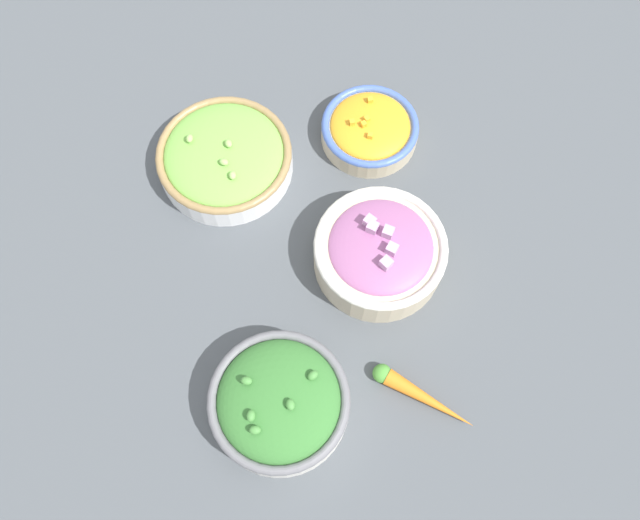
{
  "coord_description": "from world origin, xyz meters",
  "views": [
    {
      "loc": [
        0.32,
        -0.04,
        0.82
      ],
      "look_at": [
        0.0,
        0.0,
        0.03
      ],
      "focal_mm": 35.0,
      "sensor_mm": 36.0,
      "label": 1
    }
  ],
  "objects_px": {
    "bowl_squash": "(370,129)",
    "loose_carrot": "(420,395)",
    "bowl_lettuce": "(225,157)",
    "bowl_red_onion": "(379,249)",
    "bowl_broccoli": "(279,402)"
  },
  "relations": [
    {
      "from": "bowl_lettuce",
      "to": "bowl_squash",
      "type": "xyz_separation_m",
      "value": [
        -0.03,
        0.22,
        -0.01
      ]
    },
    {
      "from": "loose_carrot",
      "to": "bowl_lettuce",
      "type": "bearing_deg",
      "value": 158.6
    },
    {
      "from": "bowl_lettuce",
      "to": "bowl_broccoli",
      "type": "xyz_separation_m",
      "value": [
        0.36,
        0.05,
        0.01
      ]
    },
    {
      "from": "bowl_red_onion",
      "to": "bowl_broccoli",
      "type": "height_order",
      "value": "bowl_broccoli"
    },
    {
      "from": "bowl_squash",
      "to": "loose_carrot",
      "type": "relative_size",
      "value": 1.18
    },
    {
      "from": "bowl_lettuce",
      "to": "loose_carrot",
      "type": "bearing_deg",
      "value": 31.16
    },
    {
      "from": "bowl_red_onion",
      "to": "bowl_broccoli",
      "type": "relative_size",
      "value": 1.03
    },
    {
      "from": "bowl_broccoli",
      "to": "bowl_squash",
      "type": "xyz_separation_m",
      "value": [
        -0.39,
        0.17,
        -0.01
      ]
    },
    {
      "from": "bowl_broccoli",
      "to": "bowl_squash",
      "type": "relative_size",
      "value": 1.2
    },
    {
      "from": "bowl_broccoli",
      "to": "loose_carrot",
      "type": "bearing_deg",
      "value": 86.96
    },
    {
      "from": "bowl_squash",
      "to": "bowl_lettuce",
      "type": "bearing_deg",
      "value": -83.0
    },
    {
      "from": "bowl_lettuce",
      "to": "bowl_squash",
      "type": "height_order",
      "value": "bowl_lettuce"
    },
    {
      "from": "bowl_red_onion",
      "to": "bowl_lettuce",
      "type": "distance_m",
      "value": 0.27
    },
    {
      "from": "bowl_lettuce",
      "to": "bowl_squash",
      "type": "distance_m",
      "value": 0.22
    },
    {
      "from": "bowl_red_onion",
      "to": "bowl_lettuce",
      "type": "bearing_deg",
      "value": -130.93
    }
  ]
}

